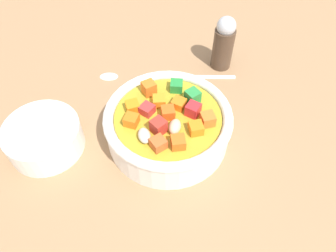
{
  "coord_description": "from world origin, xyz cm",
  "views": [
    {
      "loc": [
        -27.69,
        -6.59,
        37.96
      ],
      "look_at": [
        0.0,
        0.0,
        2.63
      ],
      "focal_mm": 33.88,
      "sensor_mm": 36.0,
      "label": 1
    }
  ],
  "objects_px": {
    "spoon": "(163,75)",
    "side_bowl_small": "(44,137)",
    "pepper_shaker": "(224,43)",
    "soup_bowl_main": "(168,124)"
  },
  "relations": [
    {
      "from": "spoon",
      "to": "side_bowl_small",
      "type": "height_order",
      "value": "side_bowl_small"
    },
    {
      "from": "spoon",
      "to": "side_bowl_small",
      "type": "relative_size",
      "value": 2.19
    },
    {
      "from": "side_bowl_small",
      "to": "pepper_shaker",
      "type": "xyz_separation_m",
      "value": [
        0.24,
        -0.22,
        0.03
      ]
    },
    {
      "from": "soup_bowl_main",
      "to": "side_bowl_small",
      "type": "bearing_deg",
      "value": 108.85
    },
    {
      "from": "spoon",
      "to": "pepper_shaker",
      "type": "bearing_deg",
      "value": -162.19
    },
    {
      "from": "soup_bowl_main",
      "to": "spoon",
      "type": "bearing_deg",
      "value": 16.81
    },
    {
      "from": "spoon",
      "to": "pepper_shaker",
      "type": "height_order",
      "value": "pepper_shaker"
    },
    {
      "from": "spoon",
      "to": "side_bowl_small",
      "type": "bearing_deg",
      "value": 42.2
    },
    {
      "from": "soup_bowl_main",
      "to": "pepper_shaker",
      "type": "height_order",
      "value": "pepper_shaker"
    },
    {
      "from": "pepper_shaker",
      "to": "side_bowl_small",
      "type": "bearing_deg",
      "value": 137.19
    }
  ]
}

